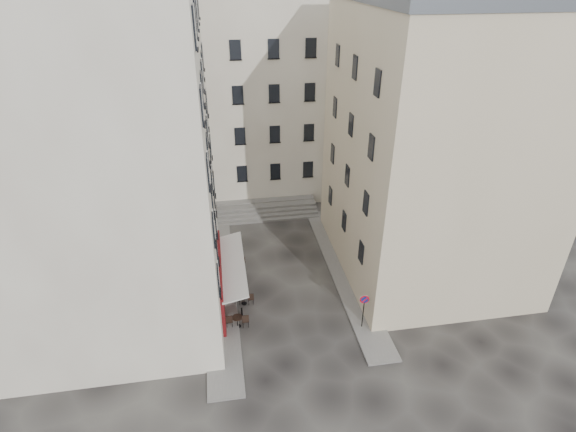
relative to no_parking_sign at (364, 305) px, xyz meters
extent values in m
plane|color=black|center=(-4.06, 2.95, -1.81)|extent=(90.00, 90.00, 0.00)
cube|color=slate|center=(-8.56, 6.95, -1.75)|extent=(2.00, 22.00, 0.12)
cube|color=slate|center=(0.44, 5.95, -1.75)|extent=(2.00, 18.00, 0.12)
cube|color=beige|center=(-14.56, 5.95, 8.19)|extent=(12.00, 16.00, 20.00)
cube|color=beige|center=(6.44, 6.45, 7.19)|extent=(12.00, 14.00, 18.00)
cube|color=beige|center=(-5.06, 21.95, 7.19)|extent=(18.00, 10.00, 18.00)
cube|color=#4D0B11|center=(-8.48, 3.95, -0.06)|extent=(0.25, 7.00, 3.50)
cube|color=black|center=(-8.44, 3.95, -0.41)|extent=(0.06, 3.85, 2.00)
cube|color=silver|center=(-7.66, 3.95, 1.14)|extent=(1.58, 7.30, 0.41)
cube|color=#63605D|center=(-4.06, 14.85, -1.71)|extent=(9.00, 1.80, 0.20)
cube|color=#63605D|center=(-4.06, 15.30, -1.51)|extent=(9.00, 1.80, 0.20)
cube|color=#63605D|center=(-4.06, 15.75, -1.31)|extent=(9.00, 1.80, 0.20)
cube|color=#63605D|center=(-4.06, 16.20, -1.11)|extent=(9.00, 1.80, 0.20)
cylinder|color=black|center=(-7.31, 1.95, -1.36)|extent=(0.10, 0.10, 0.90)
sphere|color=black|center=(-7.31, 1.95, -0.89)|extent=(0.12, 0.12, 0.12)
cylinder|color=black|center=(-7.31, 5.45, -1.36)|extent=(0.10, 0.10, 0.90)
sphere|color=black|center=(-7.31, 5.45, -0.89)|extent=(0.12, 0.12, 0.12)
cylinder|color=black|center=(-7.31, 8.95, -1.36)|extent=(0.10, 0.10, 0.90)
sphere|color=black|center=(-7.31, 8.95, -0.89)|extent=(0.12, 0.12, 0.12)
cylinder|color=black|center=(0.00, 0.01, -0.55)|extent=(0.06, 0.06, 2.52)
cylinder|color=red|center=(0.00, 0.00, 0.45)|extent=(0.58, 0.08, 0.58)
cylinder|color=navy|center=(0.00, -0.02, 0.45)|extent=(0.42, 0.07, 0.42)
cube|color=red|center=(0.00, -0.05, 0.45)|extent=(0.34, 0.05, 0.34)
cylinder|color=black|center=(-7.63, 1.31, -1.74)|extent=(0.40, 0.40, 0.02)
cylinder|color=black|center=(-7.63, 1.31, -1.37)|extent=(0.06, 0.06, 0.77)
cylinder|color=black|center=(-7.63, 1.31, -1.02)|extent=(0.66, 0.66, 0.04)
cube|color=black|center=(-7.13, 1.31, -1.32)|extent=(0.42, 0.42, 0.99)
cube|color=black|center=(-8.13, 1.42, -1.32)|extent=(0.42, 0.42, 0.99)
cylinder|color=black|center=(-7.07, 3.41, -1.74)|extent=(0.36, 0.36, 0.02)
cylinder|color=black|center=(-7.07, 3.41, -1.41)|extent=(0.05, 0.05, 0.70)
cylinder|color=black|center=(-7.07, 3.41, -1.09)|extent=(0.60, 0.60, 0.04)
cube|color=black|center=(-6.62, 3.41, -1.36)|extent=(0.38, 0.38, 0.90)
cube|color=black|center=(-7.52, 3.51, -1.36)|extent=(0.38, 0.38, 0.90)
cylinder|color=black|center=(-7.61, 4.63, -1.75)|extent=(0.33, 0.33, 0.02)
cylinder|color=black|center=(-7.61, 4.63, -1.45)|extent=(0.05, 0.05, 0.63)
cylinder|color=black|center=(-7.61, 4.63, -1.16)|extent=(0.54, 0.54, 0.04)
cube|color=black|center=(-7.20, 4.63, -1.40)|extent=(0.34, 0.34, 0.81)
cube|color=black|center=(-8.02, 4.72, -1.40)|extent=(0.34, 0.34, 0.81)
cylinder|color=black|center=(-7.39, 5.40, -1.75)|extent=(0.34, 0.34, 0.02)
cylinder|color=black|center=(-7.39, 5.40, -1.44)|extent=(0.05, 0.05, 0.65)
cylinder|color=black|center=(-7.39, 5.40, -1.14)|extent=(0.56, 0.56, 0.04)
cube|color=black|center=(-6.97, 5.40, -1.39)|extent=(0.36, 0.36, 0.84)
cube|color=black|center=(-7.81, 5.49, -1.39)|extent=(0.36, 0.36, 0.84)
cylinder|color=black|center=(-7.28, 7.73, -1.74)|extent=(0.35, 0.35, 0.02)
cylinder|color=black|center=(-7.28, 7.73, -1.42)|extent=(0.05, 0.05, 0.69)
cylinder|color=black|center=(-7.28, 7.73, -1.10)|extent=(0.59, 0.59, 0.04)
cube|color=black|center=(-6.84, 7.73, -1.37)|extent=(0.37, 0.37, 0.89)
cube|color=black|center=(-7.72, 7.82, -1.37)|extent=(0.37, 0.37, 0.89)
imported|color=black|center=(-7.26, 6.47, -0.88)|extent=(0.73, 0.52, 1.87)
camera|label=1|loc=(-7.92, -19.96, 18.05)|focal=28.00mm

